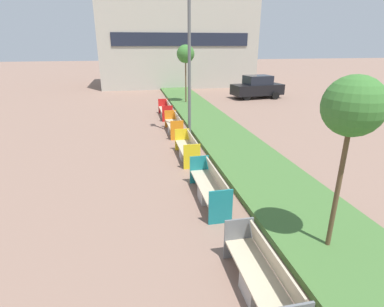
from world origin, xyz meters
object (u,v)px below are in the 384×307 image
bench_red_frame (166,111)px  sapling_tree_near (353,108)px  parked_car_distant (257,87)px  bench_grey_frame (261,279)px  bench_yellow_frame (188,150)px  street_lamp_post (189,46)px  bench_teal_frame (210,189)px  sapling_tree_far (186,54)px  bench_orange_frame (174,126)px

bench_red_frame → sapling_tree_near: 14.00m
sapling_tree_near → parked_car_distant: bearing=71.5°
bench_grey_frame → bench_yellow_frame: same height
parked_car_distant → bench_yellow_frame: bearing=-130.3°
bench_grey_frame → sapling_tree_near: 3.57m
bench_yellow_frame → street_lamp_post: size_ratio=0.28×
street_lamp_post → sapling_tree_near: bearing=-81.4°
bench_teal_frame → bench_grey_frame: bearing=-90.0°
street_lamp_post → parked_car_distant: (7.71, 10.00, -3.32)m
bench_grey_frame → sapling_tree_near: size_ratio=0.59×
bench_teal_frame → bench_yellow_frame: size_ratio=1.15×
bench_yellow_frame → sapling_tree_far: size_ratio=0.51×
sapling_tree_far → bench_orange_frame: bearing=-104.7°
bench_orange_frame → parked_car_distant: size_ratio=0.55×
bench_grey_frame → parked_car_distant: (8.32, 19.85, 0.54)m
street_lamp_post → sapling_tree_far: street_lamp_post is taller
bench_red_frame → sapling_tree_near: sapling_tree_near is taller
street_lamp_post → parked_car_distant: 13.06m
sapling_tree_near → bench_yellow_frame: bearing=107.6°
bench_yellow_frame → street_lamp_post: 4.78m
bench_grey_frame → bench_teal_frame: same height
street_lamp_post → parked_car_distant: bearing=52.4°
bench_yellow_frame → bench_orange_frame: same height
bench_red_frame → parked_car_distant: 9.93m
sapling_tree_far → bench_teal_frame: bearing=-97.6°
bench_yellow_frame → sapling_tree_near: (1.97, -6.21, 2.84)m
sapling_tree_near → bench_teal_frame: bearing=125.7°
bench_grey_frame → bench_yellow_frame: (-0.00, 7.10, -0.00)m
sapling_tree_near → bench_red_frame: bearing=98.2°
bench_orange_frame → bench_grey_frame: bearing=-90.0°
bench_orange_frame → sapling_tree_far: (1.97, 7.48, 3.23)m
bench_grey_frame → bench_teal_frame: 3.62m
bench_grey_frame → sapling_tree_near: bearing=24.3°
street_lamp_post → sapling_tree_far: bearing=80.8°
bench_red_frame → parked_car_distant: (8.32, 5.39, 0.54)m
bench_yellow_frame → parked_car_distant: parked_car_distant is taller
bench_orange_frame → bench_red_frame: size_ratio=1.01×
bench_grey_frame → bench_yellow_frame: 7.10m
bench_grey_frame → parked_car_distant: 21.53m
bench_teal_frame → sapling_tree_far: 15.13m
bench_orange_frame → sapling_tree_near: bearing=-78.8°
sapling_tree_near → parked_car_distant: (6.35, 18.96, -2.30)m
bench_yellow_frame → bench_orange_frame: bearing=90.0°
bench_red_frame → sapling_tree_far: (1.97, 3.82, 3.23)m
street_lamp_post → bench_red_frame: bearing=97.5°
bench_grey_frame → sapling_tree_far: (1.97, 18.28, 3.23)m
parked_car_distant → street_lamp_post: bearing=-134.8°
sapling_tree_near → sapling_tree_far: sapling_tree_far is taller
bench_teal_frame → sapling_tree_near: bearing=-54.3°
bench_yellow_frame → parked_car_distant: (8.32, 12.75, 0.54)m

